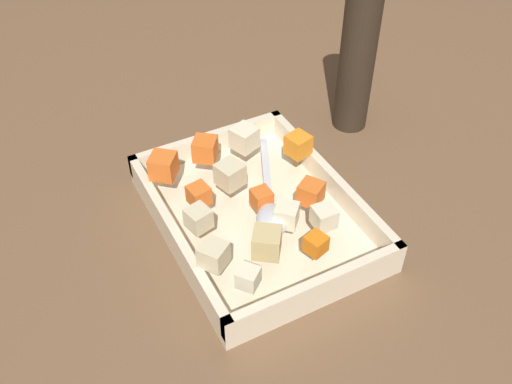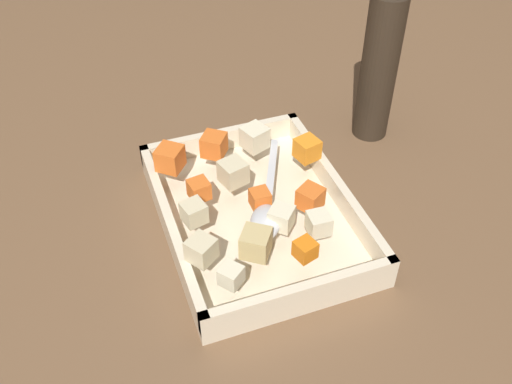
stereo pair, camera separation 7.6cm
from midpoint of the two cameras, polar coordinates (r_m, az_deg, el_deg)
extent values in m
plane|color=brown|center=(0.81, -2.39, -2.25)|extent=(4.00, 4.00, 0.00)
cube|color=beige|center=(0.80, -2.74, -2.81)|extent=(0.32, 0.25, 0.01)
cube|color=beige|center=(0.82, 4.58, 1.09)|extent=(0.32, 0.01, 0.03)
cube|color=beige|center=(0.75, -10.85, -4.43)|extent=(0.32, 0.01, 0.03)
cube|color=beige|center=(0.69, 2.91, -9.60)|extent=(0.01, 0.25, 0.03)
cube|color=beige|center=(0.89, -7.15, 4.65)|extent=(0.01, 0.25, 0.03)
cube|color=orange|center=(0.81, -11.74, 2.39)|extent=(0.05, 0.05, 0.03)
cube|color=orange|center=(0.75, -2.36, -0.74)|extent=(0.02, 0.02, 0.02)
cube|color=orange|center=(0.76, -8.47, -0.40)|extent=(0.03, 0.03, 0.03)
cube|color=orange|center=(0.83, -7.64, 4.08)|extent=(0.04, 0.04, 0.03)
cube|color=orange|center=(0.75, 2.52, -0.20)|extent=(0.04, 0.04, 0.03)
cube|color=orange|center=(0.69, 2.76, -5.24)|extent=(0.03, 0.03, 0.02)
cube|color=orange|center=(0.83, 1.52, 4.52)|extent=(0.04, 0.04, 0.03)
cube|color=beige|center=(0.78, -5.36, 1.60)|extent=(0.04, 0.04, 0.03)
cube|color=tan|center=(0.69, -2.11, -5.11)|extent=(0.05, 0.05, 0.03)
cube|color=beige|center=(0.84, -3.76, 5.18)|extent=(0.04, 0.04, 0.03)
cube|color=beige|center=(0.73, -8.64, -2.70)|extent=(0.03, 0.03, 0.03)
cube|color=beige|center=(0.66, -4.09, -8.49)|extent=(0.03, 0.03, 0.02)
cube|color=beige|center=(0.68, -7.37, -6.25)|extent=(0.04, 0.04, 0.03)
cube|color=beige|center=(0.72, 3.70, -2.58)|extent=(0.03, 0.03, 0.03)
cube|color=beige|center=(0.72, -0.16, -2.45)|extent=(0.04, 0.04, 0.03)
ellipsoid|color=silver|center=(0.72, -1.51, -2.98)|extent=(0.07, 0.06, 0.02)
cube|color=silver|center=(0.80, -1.68, 1.88)|extent=(0.13, 0.07, 0.01)
cylinder|color=#2D2319|center=(0.92, 7.46, 12.49)|extent=(0.06, 0.06, 0.23)
camera|label=1|loc=(0.04, -92.87, -2.64)|focal=40.97mm
camera|label=2|loc=(0.04, 87.13, 2.64)|focal=40.97mm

